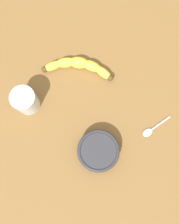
{
  "coord_description": "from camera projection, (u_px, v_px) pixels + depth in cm",
  "views": [
    {
      "loc": [
        -14.56,
        -11.91,
        83.96
      ],
      "look_at": [
        -3.61,
        -0.4,
        5.0
      ],
      "focal_mm": 39.25,
      "sensor_mm": 36.0,
      "label": 1
    }
  ],
  "objects": [
    {
      "name": "wooden_tabletop",
      "position": [
        96.0,
        106.0,
        0.85
      ],
      "size": [
        120.0,
        120.0,
        3.0
      ],
      "primitive_type": "cube",
      "color": "brown",
      "rests_on": "ground"
    },
    {
      "name": "banana",
      "position": [
        79.0,
        66.0,
        0.84
      ],
      "size": [
        16.58,
        20.13,
        3.97
      ],
      "rotation": [
        0.0,
        0.0,
        2.24
      ],
      "color": "yellow",
      "rests_on": "wooden_tabletop"
    },
    {
      "name": "smoothie_glass",
      "position": [
        26.0,
        101.0,
        0.79
      ],
      "size": [
        7.87,
        7.87,
        8.99
      ],
      "color": "silver",
      "rests_on": "wooden_tabletop"
    },
    {
      "name": "ceramic_bowl",
      "position": [
        98.0,
        151.0,
        0.77
      ],
      "size": [
        13.32,
        13.32,
        4.58
      ],
      "color": "#2D2D33",
      "rests_on": "wooden_tabletop"
    },
    {
      "name": "teaspoon",
      "position": [
        149.0,
        131.0,
        0.81
      ],
      "size": [
        11.29,
        3.18,
        0.8
      ],
      "rotation": [
        0.0,
        0.0,
        2.98
      ],
      "color": "silver",
      "rests_on": "wooden_tabletop"
    }
  ]
}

